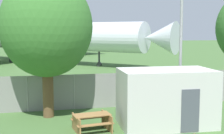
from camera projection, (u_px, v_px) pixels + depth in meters
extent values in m
cylinder|color=gray|center=(28.00, 94.00, 17.10)|extent=(0.07, 0.07, 2.00)
cylinder|color=gray|center=(74.00, 92.00, 17.64)|extent=(0.07, 0.07, 2.00)
cylinder|color=gray|center=(118.00, 90.00, 18.19)|extent=(0.07, 0.07, 2.00)
cylinder|color=gray|center=(159.00, 88.00, 18.74)|extent=(0.07, 0.07, 2.00)
cylinder|color=gray|center=(197.00, 87.00, 19.29)|extent=(0.07, 0.07, 2.00)
cube|color=gray|center=(74.00, 92.00, 17.64)|extent=(56.00, 0.01, 2.00)
cylinder|color=silver|center=(31.00, 36.00, 43.84)|extent=(28.10, 26.55, 3.61)
cone|color=silver|center=(160.00, 38.00, 34.10)|extent=(5.10, 5.10, 3.61)
cube|color=silver|center=(65.00, 38.00, 53.08)|extent=(15.35, 13.74, 0.30)
cylinder|color=#939399|center=(55.00, 44.00, 51.33)|extent=(3.48, 3.40, 1.62)
cylinder|color=#2D2D33|center=(99.00, 59.00, 38.42)|extent=(0.24, 0.24, 1.84)
cylinder|color=#2D2D33|center=(99.00, 64.00, 38.50)|extent=(0.61, 0.60, 0.56)
cylinder|color=#2D2D33|center=(34.00, 54.00, 46.90)|extent=(0.24, 0.24, 1.84)
cylinder|color=#2D2D33|center=(34.00, 58.00, 46.97)|extent=(0.61, 0.60, 0.56)
cylinder|color=#2D2D33|center=(11.00, 56.00, 43.19)|extent=(0.24, 0.24, 1.84)
cylinder|color=#2D2D33|center=(11.00, 61.00, 43.27)|extent=(0.61, 0.60, 0.56)
cube|color=silver|center=(166.00, 98.00, 14.57)|extent=(4.39, 2.61, 2.67)
cube|color=#4C515B|center=(190.00, 111.00, 13.51)|extent=(0.84, 0.06, 1.90)
cube|color=olive|center=(92.00, 115.00, 13.86)|extent=(1.72, 0.98, 0.04)
cube|color=olive|center=(88.00, 118.00, 14.41)|extent=(1.65, 0.51, 0.04)
cube|color=olive|center=(96.00, 125.00, 13.37)|extent=(1.65, 0.51, 0.04)
cube|color=olive|center=(107.00, 121.00, 14.15)|extent=(0.26, 1.39, 0.74)
cube|color=olive|center=(76.00, 124.00, 13.65)|extent=(0.26, 1.39, 0.74)
cylinder|color=brown|center=(48.00, 91.00, 16.05)|extent=(0.56, 0.56, 2.68)
ellipsoid|color=#38702D|center=(46.00, 26.00, 15.66)|extent=(4.65, 4.65, 5.11)
cylinder|color=#99999E|center=(181.00, 44.00, 16.88)|extent=(0.16, 0.16, 7.44)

